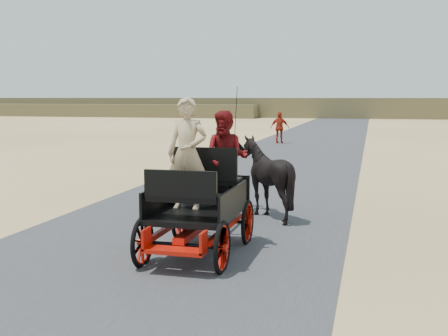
% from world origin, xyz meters
% --- Properties ---
extents(ground, '(140.00, 140.00, 0.00)m').
position_xyz_m(ground, '(0.00, 0.00, 0.00)').
color(ground, tan).
extents(road, '(6.00, 140.00, 0.01)m').
position_xyz_m(road, '(0.00, 0.00, 0.01)').
color(road, '#38383A').
rests_on(road, ground).
extents(ridge_far, '(140.00, 6.00, 2.40)m').
position_xyz_m(ridge_far, '(0.00, 62.00, 1.20)').
color(ridge_far, brown).
rests_on(ridge_far, ground).
extents(ridge_near, '(40.00, 4.00, 1.60)m').
position_xyz_m(ridge_near, '(-30.00, 58.00, 0.80)').
color(ridge_near, brown).
rests_on(ridge_near, ground).
extents(carriage, '(1.30, 2.40, 0.72)m').
position_xyz_m(carriage, '(0.69, 0.61, 0.36)').
color(carriage, black).
rests_on(carriage, ground).
extents(horse_left, '(0.91, 2.01, 1.70)m').
position_xyz_m(horse_left, '(0.14, 3.61, 0.85)').
color(horse_left, black).
rests_on(horse_left, ground).
extents(horse_right, '(1.37, 1.54, 1.70)m').
position_xyz_m(horse_right, '(1.24, 3.61, 0.85)').
color(horse_right, black).
rests_on(horse_right, ground).
extents(driver_man, '(0.66, 0.43, 1.80)m').
position_xyz_m(driver_man, '(0.49, 0.66, 1.62)').
color(driver_man, tan).
rests_on(driver_man, carriage).
extents(passenger_woman, '(0.77, 0.60, 1.58)m').
position_xyz_m(passenger_woman, '(0.99, 1.21, 1.51)').
color(passenger_woman, '#660C0F').
rests_on(passenger_woman, carriage).
extents(pedestrian, '(1.02, 0.45, 1.73)m').
position_xyz_m(pedestrian, '(-1.51, 22.43, 0.86)').
color(pedestrian, '#9D2212').
rests_on(pedestrian, ground).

